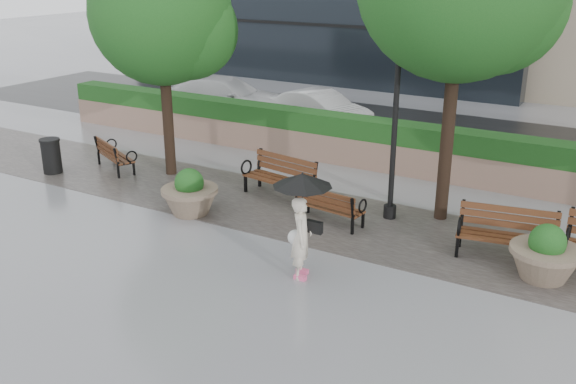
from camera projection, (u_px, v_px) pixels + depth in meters
The scene contains 16 objects.
ground at pixel (267, 274), 11.82m from camera, with size 100.00×100.00×0.00m, color gray.
cobble_strip at pixel (339, 220), 14.25m from camera, with size 28.00×3.20×0.01m, color #383330.
hedge_wall at pixel (405, 148), 17.26m from camera, with size 24.00×0.80×1.35m.
asphalt_street at pixel (448, 138), 20.73m from camera, with size 40.00×7.00×0.00m, color black.
bench_0 at pixel (116, 161), 17.55m from camera, with size 1.65×1.20×0.83m.
bench_1 at pixel (279, 186), 15.53m from camera, with size 1.94×1.03×0.99m.
bench_2 at pixel (329, 213), 14.00m from camera, with size 1.59×0.79×0.82m.
bench_3 at pixel (506, 245), 12.34m from camera, with size 1.94×1.04×0.99m.
planter_left at pixel (190, 196), 14.49m from camera, with size 1.28×1.28×1.07m.
planter_right at pixel (545, 258), 11.52m from camera, with size 1.27×1.27×1.06m.
trash_bin at pixel (51, 157), 17.25m from camera, with size 0.54×0.54×0.90m, color black.
lamppost at pixel (394, 140), 13.76m from camera, with size 0.28×0.28×4.13m.
tree_0 at pixel (168, 18), 15.92m from camera, with size 3.62×3.56×5.97m.
car_left at pixel (226, 97), 23.38m from camera, with size 2.00×4.91×1.42m, color silver.
car_right at pixel (321, 109), 21.86m from camera, with size 1.33×3.81×1.26m, color silver.
pedestrian at pixel (302, 215), 11.37m from camera, with size 1.07×1.07×1.96m.
Camera 1 is at (5.67, -8.93, 5.49)m, focal length 40.00 mm.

